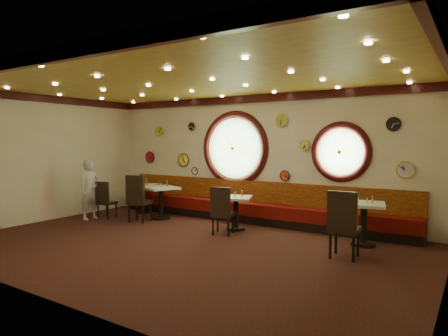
# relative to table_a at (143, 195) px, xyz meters

# --- Properties ---
(floor) EXTENTS (9.00, 6.00, 0.00)m
(floor) POSITION_rel_table_a_xyz_m (3.18, -2.21, -0.51)
(floor) COLOR black
(floor) RESTS_ON ground
(ceiling) EXTENTS (9.00, 6.00, 0.02)m
(ceiling) POSITION_rel_table_a_xyz_m (3.18, -2.21, 2.69)
(ceiling) COLOR gold
(ceiling) RESTS_ON wall_back
(wall_back) EXTENTS (9.00, 0.02, 3.20)m
(wall_back) POSITION_rel_table_a_xyz_m (3.18, 0.79, 1.09)
(wall_back) COLOR beige
(wall_back) RESTS_ON floor
(wall_front) EXTENTS (9.00, 0.02, 3.20)m
(wall_front) POSITION_rel_table_a_xyz_m (3.18, -5.21, 1.09)
(wall_front) COLOR beige
(wall_front) RESTS_ON floor
(wall_left) EXTENTS (0.02, 6.00, 3.20)m
(wall_left) POSITION_rel_table_a_xyz_m (-1.32, -2.21, 1.09)
(wall_left) COLOR beige
(wall_left) RESTS_ON floor
(wall_right) EXTENTS (0.02, 6.00, 3.20)m
(wall_right) POSITION_rel_table_a_xyz_m (7.68, -2.21, 1.09)
(wall_right) COLOR beige
(wall_right) RESTS_ON floor
(molding_back) EXTENTS (9.00, 0.10, 0.18)m
(molding_back) POSITION_rel_table_a_xyz_m (3.18, 0.74, 2.60)
(molding_back) COLOR black
(molding_back) RESTS_ON wall_back
(molding_front) EXTENTS (9.00, 0.10, 0.18)m
(molding_front) POSITION_rel_table_a_xyz_m (3.18, -5.16, 2.60)
(molding_front) COLOR black
(molding_front) RESTS_ON wall_back
(molding_left) EXTENTS (0.10, 6.00, 0.18)m
(molding_left) POSITION_rel_table_a_xyz_m (-1.27, -2.21, 2.60)
(molding_left) COLOR black
(molding_left) RESTS_ON wall_back
(molding_right) EXTENTS (0.10, 6.00, 0.18)m
(molding_right) POSITION_rel_table_a_xyz_m (7.63, -2.21, 2.60)
(molding_right) COLOR black
(molding_right) RESTS_ON wall_back
(banquette_base) EXTENTS (8.00, 0.55, 0.20)m
(banquette_base) POSITION_rel_table_a_xyz_m (3.18, 0.51, -0.41)
(banquette_base) COLOR black
(banquette_base) RESTS_ON floor
(banquette_seat) EXTENTS (8.00, 0.55, 0.30)m
(banquette_seat) POSITION_rel_table_a_xyz_m (3.18, 0.51, -0.16)
(banquette_seat) COLOR #5B0A07
(banquette_seat) RESTS_ON banquette_base
(banquette_back) EXTENTS (8.00, 0.10, 0.55)m
(banquette_back) POSITION_rel_table_a_xyz_m (3.18, 0.73, 0.24)
(banquette_back) COLOR #641007
(banquette_back) RESTS_ON wall_back
(porthole_left_glass) EXTENTS (1.66, 0.02, 1.66)m
(porthole_left_glass) POSITION_rel_table_a_xyz_m (2.58, 0.78, 1.34)
(porthole_left_glass) COLOR #81B36B
(porthole_left_glass) RESTS_ON wall_back
(porthole_left_frame) EXTENTS (1.98, 0.18, 1.98)m
(porthole_left_frame) POSITION_rel_table_a_xyz_m (2.58, 0.77, 1.34)
(porthole_left_frame) COLOR black
(porthole_left_frame) RESTS_ON wall_back
(porthole_left_ring) EXTENTS (1.61, 0.03, 1.61)m
(porthole_left_ring) POSITION_rel_table_a_xyz_m (2.58, 0.74, 1.34)
(porthole_left_ring) COLOR gold
(porthole_left_ring) RESTS_ON wall_back
(porthole_right_glass) EXTENTS (1.10, 0.02, 1.10)m
(porthole_right_glass) POSITION_rel_table_a_xyz_m (5.38, 0.78, 1.29)
(porthole_right_glass) COLOR #81B36B
(porthole_right_glass) RESTS_ON wall_back
(porthole_right_frame) EXTENTS (1.38, 0.18, 1.38)m
(porthole_right_frame) POSITION_rel_table_a_xyz_m (5.38, 0.77, 1.29)
(porthole_right_frame) COLOR black
(porthole_right_frame) RESTS_ON wall_back
(porthole_right_ring) EXTENTS (1.09, 0.03, 1.09)m
(porthole_right_ring) POSITION_rel_table_a_xyz_m (5.38, 0.74, 1.29)
(porthole_right_ring) COLOR gold
(porthole_right_ring) RESTS_ON wall_back
(wall_clock_0) EXTENTS (0.24, 0.03, 0.24)m
(wall_clock_0) POSITION_rel_table_a_xyz_m (1.18, 0.75, 1.94)
(wall_clock_0) COLOR black
(wall_clock_0) RESTS_ON wall_back
(wall_clock_1) EXTENTS (0.22, 0.03, 0.22)m
(wall_clock_1) POSITION_rel_table_a_xyz_m (4.53, 0.75, 1.44)
(wall_clock_1) COLOR #E0D94A
(wall_clock_1) RESTS_ON wall_back
(wall_clock_2) EXTENTS (0.30, 0.03, 0.30)m
(wall_clock_2) POSITION_rel_table_a_xyz_m (3.93, 0.75, 2.04)
(wall_clock_2) COLOR #91C03C
(wall_clock_2) RESTS_ON wall_back
(wall_clock_3) EXTENTS (0.26, 0.03, 0.26)m
(wall_clock_3) POSITION_rel_table_a_xyz_m (-0.02, 0.75, 1.84)
(wall_clock_3) COLOR #94C727
(wall_clock_3) RESTS_ON wall_back
(wall_clock_4) EXTENTS (0.34, 0.03, 0.34)m
(wall_clock_4) POSITION_rel_table_a_xyz_m (6.73, 0.75, 0.94)
(wall_clock_4) COLOR silver
(wall_clock_4) RESTS_ON wall_back
(wall_clock_5) EXTENTS (0.24, 0.03, 0.24)m
(wall_clock_5) POSITION_rel_table_a_xyz_m (4.03, 0.75, 0.69)
(wall_clock_5) COLOR #DC4719
(wall_clock_5) RESTS_ON wall_back
(wall_clock_6) EXTENTS (0.28, 0.03, 0.28)m
(wall_clock_6) POSITION_rel_table_a_xyz_m (6.48, 0.75, 1.89)
(wall_clock_6) COLOR black
(wall_clock_6) RESTS_ON wall_back
(wall_clock_7) EXTENTS (0.20, 0.03, 0.20)m
(wall_clock_7) POSITION_rel_table_a_xyz_m (1.28, 0.75, 0.69)
(wall_clock_7) COLOR white
(wall_clock_7) RESTS_ON wall_back
(wall_clock_8) EXTENTS (0.36, 0.03, 0.36)m
(wall_clock_8) POSITION_rel_table_a_xyz_m (0.88, 0.75, 0.99)
(wall_clock_8) COLOR yellow
(wall_clock_8) RESTS_ON wall_back
(wall_clock_9) EXTENTS (0.32, 0.03, 0.32)m
(wall_clock_9) POSITION_rel_table_a_xyz_m (-0.42, 0.75, 1.04)
(wall_clock_9) COLOR red
(wall_clock_9) RESTS_ON wall_back
(table_a) EXTENTS (0.96, 0.96, 0.81)m
(table_a) POSITION_rel_table_a_xyz_m (0.00, 0.00, 0.00)
(table_a) COLOR black
(table_a) RESTS_ON floor
(table_b) EXTENTS (0.99, 0.99, 0.85)m
(table_b) POSITION_rel_table_a_xyz_m (1.04, -0.42, 0.02)
(table_b) COLOR black
(table_b) RESTS_ON floor
(table_c) EXTENTS (0.91, 0.91, 0.77)m
(table_c) POSITION_rel_table_a_xyz_m (3.32, -0.41, -0.03)
(table_c) COLOR black
(table_c) RESTS_ON floor
(table_d) EXTENTS (0.92, 0.92, 0.85)m
(table_d) POSITION_rel_table_a_xyz_m (6.16, -0.26, 0.02)
(table_d) COLOR black
(table_d) RESTS_ON floor
(chair_a) EXTENTS (0.47, 0.47, 0.61)m
(chair_a) POSITION_rel_table_a_xyz_m (-0.21, -1.20, 0.05)
(chair_a) COLOR black
(chair_a) RESTS_ON floor
(chair_b) EXTENTS (0.61, 0.61, 0.74)m
(chair_b) POSITION_rel_table_a_xyz_m (0.85, -1.08, 0.17)
(chair_b) COLOR black
(chair_b) RESTS_ON floor
(chair_c) EXTENTS (0.55, 0.55, 0.66)m
(chair_c) POSITION_rel_table_a_xyz_m (3.35, -1.05, 0.09)
(chair_c) COLOR black
(chair_c) RESTS_ON floor
(chair_d) EXTENTS (0.53, 0.53, 0.74)m
(chair_d) POSITION_rel_table_a_xyz_m (6.08, -1.38, 0.17)
(chair_d) COLOR black
(chair_d) RESTS_ON floor
(condiment_a_salt) EXTENTS (0.03, 0.03, 0.10)m
(condiment_a_salt) POSITION_rel_table_a_xyz_m (-0.06, 0.10, 0.35)
(condiment_a_salt) COLOR silver
(condiment_a_salt) RESTS_ON table_a
(condiment_b_salt) EXTENTS (0.03, 0.03, 0.09)m
(condiment_b_salt) POSITION_rel_table_a_xyz_m (0.99, -0.34, 0.38)
(condiment_b_salt) COLOR #B8B8BC
(condiment_b_salt) RESTS_ON table_b
(condiment_c_salt) EXTENTS (0.04, 0.04, 0.11)m
(condiment_c_salt) POSITION_rel_table_a_xyz_m (3.29, -0.37, 0.31)
(condiment_c_salt) COLOR #B9B9BE
(condiment_c_salt) RESTS_ON table_c
(condiment_d_salt) EXTENTS (0.04, 0.04, 0.10)m
(condiment_d_salt) POSITION_rel_table_a_xyz_m (6.02, -0.18, 0.38)
(condiment_d_salt) COLOR silver
(condiment_d_salt) RESTS_ON table_d
(condiment_a_pepper) EXTENTS (0.04, 0.04, 0.10)m
(condiment_a_pepper) POSITION_rel_table_a_xyz_m (-0.01, -0.04, 0.35)
(condiment_a_pepper) COLOR silver
(condiment_a_pepper) RESTS_ON table_a
(condiment_b_pepper) EXTENTS (0.04, 0.04, 0.11)m
(condiment_b_pepper) POSITION_rel_table_a_xyz_m (1.09, -0.48, 0.39)
(condiment_b_pepper) COLOR silver
(condiment_b_pepper) RESTS_ON table_b
(condiment_c_pepper) EXTENTS (0.03, 0.03, 0.09)m
(condiment_c_pepper) POSITION_rel_table_a_xyz_m (3.29, -0.39, 0.30)
(condiment_c_pepper) COLOR silver
(condiment_c_pepper) RESTS_ON table_c
(condiment_d_pepper) EXTENTS (0.04, 0.04, 0.10)m
(condiment_d_pepper) POSITION_rel_table_a_xyz_m (6.21, -0.24, 0.38)
(condiment_d_pepper) COLOR silver
(condiment_d_pepper) RESTS_ON table_d
(condiment_a_bottle) EXTENTS (0.06, 0.06, 0.18)m
(condiment_a_bottle) POSITION_rel_table_a_xyz_m (0.12, 0.02, 0.39)
(condiment_a_bottle) COLOR gold
(condiment_a_bottle) RESTS_ON table_a
(condiment_b_bottle) EXTENTS (0.05, 0.05, 0.17)m
(condiment_b_bottle) POSITION_rel_table_a_xyz_m (1.14, -0.28, 0.42)
(condiment_b_bottle) COLOR gold
(condiment_b_bottle) RESTS_ON table_b
(condiment_c_bottle) EXTENTS (0.05, 0.05, 0.15)m
(condiment_c_bottle) POSITION_rel_table_a_xyz_m (3.45, -0.34, 0.33)
(condiment_c_bottle) COLOR orange
(condiment_c_bottle) RESTS_ON table_c
(condiment_d_bottle) EXTENTS (0.05, 0.05, 0.14)m
(condiment_d_bottle) POSITION_rel_table_a_xyz_m (6.30, -0.18, 0.41)
(condiment_d_bottle) COLOR gold
(condiment_d_bottle) RESTS_ON table_d
(waiter) EXTENTS (0.41, 0.59, 1.56)m
(waiter) POSITION_rel_table_a_xyz_m (-0.50, -1.43, 0.27)
(waiter) COLOR silver
(waiter) RESTS_ON floor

